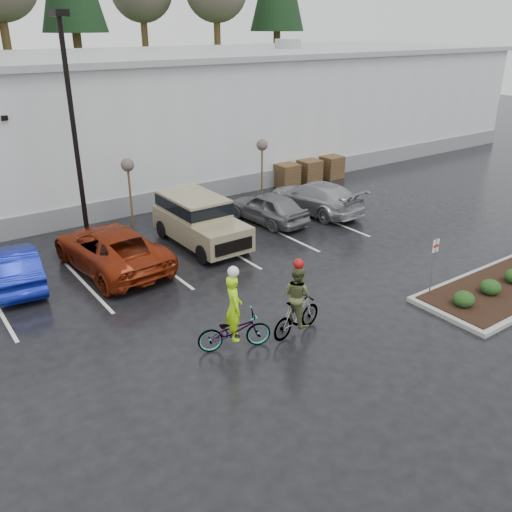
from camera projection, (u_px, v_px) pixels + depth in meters
ground at (354, 334)px, 16.55m from camera, size 120.00×120.00×0.00m
warehouse at (88, 119)px, 31.55m from camera, size 60.50×15.50×7.20m
wooded_ridge at (0, 93)px, 49.00m from camera, size 80.00×25.00×6.00m
lamppost at (71, 109)px, 21.14m from camera, size 0.50×1.00×9.22m
sapling_mid at (128, 169)px, 24.39m from camera, size 0.60×0.60×3.20m
sapling_east at (262, 148)px, 28.40m from camera, size 0.60×0.60×3.20m
pallet_stack_a at (287, 175)px, 31.29m from camera, size 1.20×1.20×1.35m
pallet_stack_b at (309, 171)px, 32.20m from camera, size 1.20×1.20×1.35m
pallet_stack_c at (331, 167)px, 33.17m from camera, size 1.20×1.20×1.35m
shrub_a at (464, 299)px, 17.78m from camera, size 0.70×0.70×0.52m
shrub_b at (490, 287)px, 18.58m from camera, size 0.70×0.70×0.52m
fire_lane_sign at (434, 261)px, 18.18m from camera, size 0.30×0.05×2.20m
car_blue at (16, 267)px, 19.43m from camera, size 2.00×4.49×1.43m
car_red at (110, 248)px, 20.74m from camera, size 3.17×6.15×1.66m
suv_tan at (201, 222)px, 22.87m from camera, size 2.20×5.10×2.06m
car_grey at (268, 207)px, 25.65m from camera, size 2.19×4.50×1.48m
car_far_silver at (315, 197)px, 27.05m from camera, size 2.70×5.52×1.55m
cyclist_hivis at (234, 324)px, 15.54m from camera, size 2.29×1.46×2.62m
cyclist_olive at (297, 307)px, 16.26m from camera, size 1.97×0.98×2.48m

